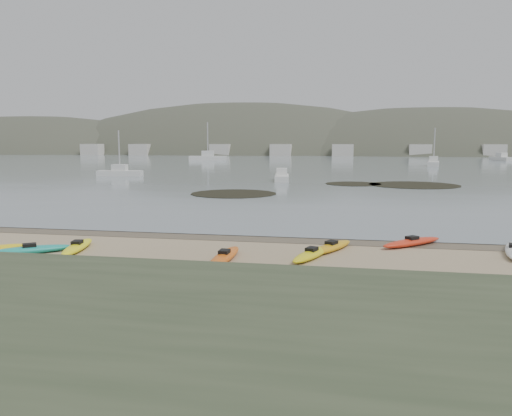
# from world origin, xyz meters

# --- Properties ---
(ground) EXTENTS (600.00, 600.00, 0.00)m
(ground) POSITION_xyz_m (0.00, 0.00, 0.00)
(ground) COLOR tan
(ground) RESTS_ON ground
(wet_sand) EXTENTS (60.00, 60.00, 0.00)m
(wet_sand) POSITION_xyz_m (0.00, -0.30, 0.00)
(wet_sand) COLOR brown
(wet_sand) RESTS_ON ground
(water) EXTENTS (1200.00, 1200.00, 0.00)m
(water) POSITION_xyz_m (0.00, 300.00, 0.01)
(water) COLOR slate
(water) RESTS_ON ground
(bluff) EXTENTS (60.00, 8.00, 2.00)m
(bluff) POSITION_xyz_m (0.00, -17.50, 1.00)
(bluff) COLOR #475138
(bluff) RESTS_ON ground
(kayaks) EXTENTS (25.06, 8.70, 0.34)m
(kayaks) POSITION_xyz_m (-0.14, -3.98, 0.17)
(kayaks) COLOR #DB5C13
(kayaks) RESTS_ON ground
(kelp_mats) EXTENTS (26.82, 21.88, 0.04)m
(kelp_mats) POSITION_xyz_m (4.90, 29.19, 0.03)
(kelp_mats) COLOR black
(kelp_mats) RESTS_ON water
(moored_boats) EXTENTS (81.60, 83.46, 1.34)m
(moored_boats) POSITION_xyz_m (-2.56, 86.74, 0.57)
(moored_boats) COLOR silver
(moored_boats) RESTS_ON ground
(far_hills) EXTENTS (550.00, 135.00, 80.00)m
(far_hills) POSITION_xyz_m (39.38, 193.97, -15.93)
(far_hills) COLOR #384235
(far_hills) RESTS_ON ground
(far_town) EXTENTS (199.00, 5.00, 4.00)m
(far_town) POSITION_xyz_m (6.00, 145.00, 2.00)
(far_town) COLOR beige
(far_town) RESTS_ON ground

